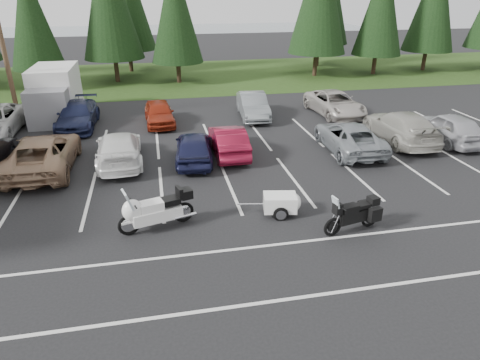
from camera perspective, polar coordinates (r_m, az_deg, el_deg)
name	(u,v)px	position (r m, az deg, el deg)	size (l,w,h in m)	color
ground	(221,198)	(16.18, -2.49, -2.41)	(120.00, 120.00, 0.00)	black
grass_strip	(177,77)	(39.01, -8.36, 13.47)	(80.00, 16.00, 0.01)	#203611
lake_water	(189,37)	(69.92, -6.76, 18.36)	(70.00, 50.00, 0.02)	slate
utility_pole	(1,39)	(27.52, -29.22, 16.12)	(1.60, 0.26, 9.00)	#473321
box_truck	(53,94)	(28.00, -23.65, 10.40)	(2.40, 5.60, 2.90)	silver
stall_markings	(214,177)	(17.96, -3.52, 0.43)	(32.00, 16.00, 0.01)	silver
conifer_3	(31,16)	(36.67, -26.15, 19.01)	(3.87, 3.87, 9.02)	#332316
conifer_5	(175,9)	(35.96, -8.66, 21.58)	(4.14, 4.14, 9.63)	#332316
conifer_7	(382,5)	(41.11, 18.37, 21.29)	(4.27, 4.27, 9.94)	#332316
conifer_8	(435,0)	(44.66, 24.52, 21.05)	(4.53, 4.53, 10.56)	#332316
car_near_2	(43,153)	(20.20, -24.82, 3.26)	(2.55, 5.53, 1.54)	#917054
car_near_3	(119,148)	(19.87, -15.83, 4.09)	(1.95, 4.80, 1.39)	white
car_near_4	(194,147)	(19.42, -6.15, 4.42)	(1.64, 4.08, 1.39)	#17193A
car_near_5	(228,141)	(20.16, -1.57, 5.28)	(1.44, 4.13, 1.36)	maroon
car_near_6	(349,137)	(21.29, 14.33, 5.59)	(2.28, 4.94, 1.37)	gray
car_near_7	(401,127)	(23.39, 20.62, 6.68)	(2.16, 5.31, 1.54)	#ACA99E
car_near_8	(449,127)	(24.28, 26.12, 6.31)	(1.78, 4.44, 1.51)	#ADADB2
car_far_1	(78,115)	(25.83, -20.84, 8.07)	(1.96, 4.83, 1.40)	#191F3F
car_far_2	(159,113)	(25.19, -10.72, 8.79)	(1.59, 3.94, 1.34)	maroon
car_far_3	(253,106)	(26.13, 1.74, 9.89)	(1.53, 4.40, 1.45)	slate
car_far_4	(335,103)	(27.35, 12.52, 9.94)	(2.32, 5.03, 1.40)	#B2ABA3
touring_motorcycle	(156,207)	(14.13, -11.13, -3.55)	(2.84, 0.87, 1.57)	white
cargo_trailer	(280,205)	(14.94, 5.33, -3.29)	(1.64, 0.92, 0.76)	white
adventure_motorcycle	(353,212)	(14.20, 14.79, -4.14)	(2.32, 0.81, 1.41)	black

